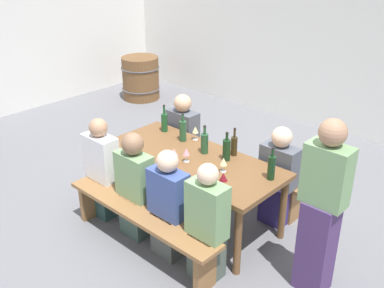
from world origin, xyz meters
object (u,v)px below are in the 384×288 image
object	(u,v)px
wine_bottle_5	(205,143)
wine_glass_0	(174,152)
wine_glass_1	(186,152)
seated_guest_far_1	(278,178)
wine_bottle_2	(271,167)
standing_host	(321,211)
seated_guest_far_0	(183,140)
wine_glass_2	(223,162)
seated_guest_near_2	(169,207)
bench_far	(234,167)
bench_near	(140,219)
wine_glass_3	(223,177)
tasting_table	(192,164)
wine_bottle_1	(227,149)
wine_bottle_4	(234,145)
wine_bottle_3	(183,130)
wine_barrel	(141,78)
seated_guest_near_0	(102,171)
wine_bottle_0	(164,122)
wine_glass_4	(195,130)
seated_guest_near_3	(207,226)
seated_guest_near_1	(135,188)

from	to	relation	value
wine_bottle_5	wine_glass_0	size ratio (longest dim) A/B	1.87
wine_glass_1	seated_guest_far_1	distance (m)	1.01
wine_bottle_2	standing_host	xyz separation A→B (m)	(0.64, -0.22, -0.09)
seated_guest_far_0	standing_host	bearing A→B (deg)	73.89
wine_glass_2	seated_guest_near_2	bearing A→B (deg)	-109.03
bench_far	wine_bottle_2	world-z (taller)	wine_bottle_2
bench_near	wine_bottle_2	size ratio (longest dim) A/B	5.73
wine_glass_3	seated_guest_near_2	distance (m)	0.61
wine_bottle_5	wine_glass_1	xyz separation A→B (m)	(-0.00, -0.27, -0.01)
tasting_table	wine_bottle_1	xyz separation A→B (m)	(0.29, 0.19, 0.20)
tasting_table	seated_guest_near_2	size ratio (longest dim) A/B	1.77
seated_guest_far_1	wine_bottle_2	bearing A→B (deg)	21.46
seated_guest_far_1	seated_guest_far_0	bearing A→B (deg)	-90.00
wine_bottle_5	seated_guest_near_2	size ratio (longest dim) A/B	0.28
wine_bottle_4	wine_glass_2	bearing A→B (deg)	-67.14
wine_bottle_3	wine_glass_2	bearing A→B (deg)	-17.85
wine_bottle_5	seated_guest_far_1	size ratio (longest dim) A/B	0.28
seated_guest_near_2	wine_barrel	size ratio (longest dim) A/B	1.41
wine_glass_1	seated_guest_near_0	size ratio (longest dim) A/B	0.13
wine_bottle_2	seated_guest_far_1	bearing A→B (deg)	111.46
wine_bottle_3	seated_guest_near_2	size ratio (longest dim) A/B	0.29
wine_bottle_0	seated_guest_near_0	xyz separation A→B (m)	(-0.08, -0.85, -0.33)
standing_host	wine_glass_4	bearing A→B (deg)	-12.63
wine_bottle_1	bench_near	bearing A→B (deg)	-107.73
wine_glass_2	seated_guest_near_3	size ratio (longest dim) A/B	0.13
bench_near	seated_guest_far_1	size ratio (longest dim) A/B	1.68
tasting_table	wine_barrel	world-z (taller)	wine_barrel
wine_bottle_4	wine_bottle_5	world-z (taller)	wine_bottle_5
bench_near	seated_guest_near_0	bearing A→B (deg)	169.04
seated_guest_near_1	wine_bottle_0	bearing A→B (deg)	28.10
bench_near	wine_bottle_3	xyz separation A→B (m)	(-0.35, 0.96, 0.52)
wine_glass_3	wine_glass_4	xyz separation A→B (m)	(-0.91, 0.62, -0.00)
wine_bottle_0	seated_guest_near_0	bearing A→B (deg)	-95.49
wine_bottle_1	wine_glass_1	distance (m)	0.41
wine_bottle_4	seated_guest_far_1	world-z (taller)	seated_guest_far_1
seated_guest_far_0	seated_guest_far_1	xyz separation A→B (m)	(1.38, 0.00, -0.01)
wine_bottle_4	wine_bottle_5	bearing A→B (deg)	-146.09
wine_glass_3	seated_guest_near_2	bearing A→B (deg)	-142.42
standing_host	seated_guest_near_3	bearing A→B (deg)	34.30
wine_glass_3	standing_host	distance (m)	0.89
wine_glass_3	seated_guest_near_2	world-z (taller)	seated_guest_near_2
seated_guest_far_0	wine_barrel	distance (m)	3.21
seated_guest_near_1	seated_guest_far_1	distance (m)	1.48
bench_near	seated_guest_far_1	distance (m)	1.49
wine_bottle_1	seated_guest_near_0	world-z (taller)	seated_guest_near_0
tasting_table	wine_barrel	size ratio (longest dim) A/B	2.49
wine_bottle_2	wine_glass_0	xyz separation A→B (m)	(-0.89, -0.39, -0.00)
bench_far	seated_guest_near_0	size ratio (longest dim) A/B	1.64
seated_guest_far_1	seated_guest_near_2	bearing A→B (deg)	-21.15
wine_glass_0	wine_glass_3	xyz separation A→B (m)	(0.67, -0.05, -0.00)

